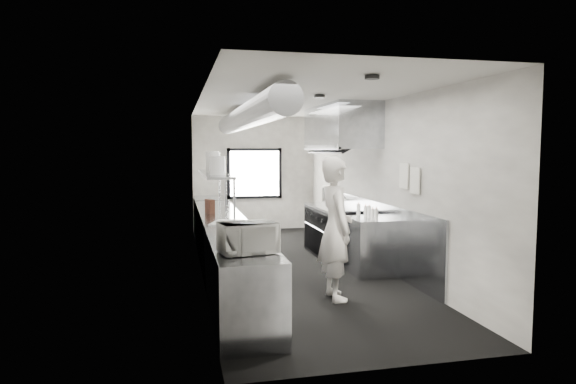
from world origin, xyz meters
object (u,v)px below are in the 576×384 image
deli_tub_b (227,244)px  squeeze_bottle_d (366,212)px  plate_stack_d (212,161)px  prep_counter (226,250)px  microwave (248,238)px  far_work_table (210,217)px  line_cook (336,228)px  squeeze_bottle_b (372,214)px  pass_shelf (215,175)px  range (336,231)px  small_plate (237,228)px  squeeze_bottle_a (376,215)px  cutting_board (227,222)px  plate_stack_a (217,166)px  plate_stack_c (213,162)px  squeeze_bottle_c (369,212)px  plate_stack_b (217,165)px  bottle_station (370,246)px  knife_block (210,206)px  exhaust_hood (340,128)px  deli_tub_a (228,240)px  squeeze_bottle_e (358,210)px

deli_tub_b → squeeze_bottle_d: (2.45, 2.04, 0.04)m
plate_stack_d → squeeze_bottle_d: bearing=-43.6°
prep_counter → microwave: microwave is taller
far_work_table → line_cook: bearing=-75.2°
plate_stack_d → squeeze_bottle_b: size_ratio=2.24×
pass_shelf → microwave: (0.05, -3.90, -0.47)m
range → squeeze_bottle_d: bearing=-86.6°
pass_shelf → small_plate: pass_shelf is taller
squeeze_bottle_a → squeeze_bottle_d: 0.39m
cutting_board → microwave: bearing=-89.9°
plate_stack_a → plate_stack_c: plate_stack_c is taller
prep_counter → plate_stack_a: 1.48m
squeeze_bottle_c → squeeze_bottle_a: bearing=-90.0°
plate_stack_b → pass_shelf: bearing=94.8°
pass_shelf → squeeze_bottle_c: 2.91m
bottle_station → squeeze_bottle_b: bearing=-105.1°
line_cook → knife_block: line_cook is taller
cutting_board → squeeze_bottle_b: 2.25m
deli_tub_b → cutting_board: bearing=84.1°
plate_stack_c → prep_counter: bearing=-87.4°
small_plate → squeeze_bottle_c: bearing=14.7°
prep_counter → squeeze_bottle_b: bearing=-10.0°
cutting_board → plate_stack_c: size_ratio=1.50×
prep_counter → plate_stack_b: size_ratio=20.99×
microwave → plate_stack_c: bearing=79.9°
small_plate → prep_counter: bearing=96.8°
plate_stack_c → squeeze_bottle_b: bearing=-40.3°
range → squeeze_bottle_a: bearing=-86.7°
range → plate_stack_a: bearing=-168.6°
knife_block → plate_stack_c: plate_stack_c is taller
pass_shelf → plate_stack_d: size_ratio=7.78×
microwave → exhaust_hood: bearing=46.9°
deli_tub_a → small_plate: size_ratio=0.71×
deli_tub_b → squeeze_bottle_a: bearing=33.7°
microwave → plate_stack_b: (-0.03, 3.66, 0.65)m
line_cook → squeeze_bottle_a: 1.30m
plate_stack_c → far_work_table: bearing=88.1°
small_plate → squeeze_bottle_d: squeeze_bottle_d is taller
plate_stack_c → knife_block: bearing=-99.6°
pass_shelf → squeeze_bottle_b: pass_shelf is taller
plate_stack_a → plate_stack_c: 0.82m
plate_stack_c → squeeze_bottle_a: size_ratio=2.04×
cutting_board → bottle_station: bearing=0.6°
knife_block → squeeze_bottle_d: 2.65m
pass_shelf → far_work_table: 2.45m
squeeze_bottle_e → squeeze_bottle_c: bearing=-77.9°
pass_shelf → plate_stack_b: 0.30m
pass_shelf → squeeze_bottle_c: pass_shelf is taller
small_plate → cutting_board: cutting_board is taller
far_work_table → squeeze_bottle_d: squeeze_bottle_d is taller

